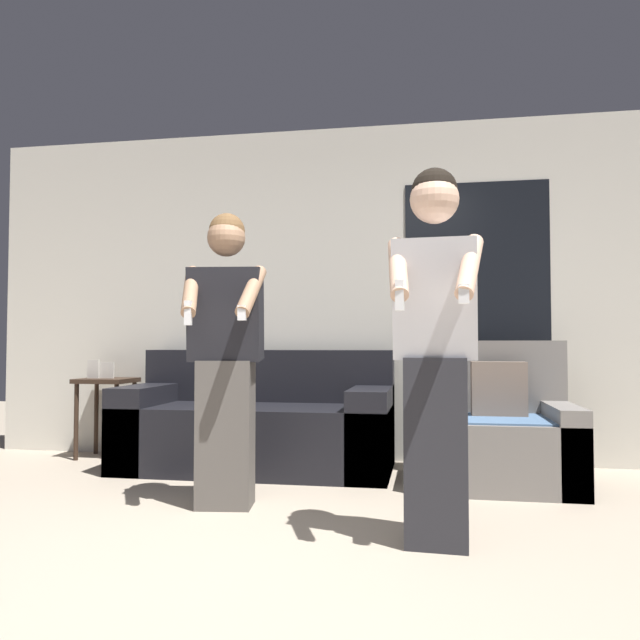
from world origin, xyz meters
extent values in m
plane|color=tan|center=(0.00, 0.00, 0.00)|extent=(14.00, 14.00, 0.00)
cube|color=beige|center=(0.00, 2.83, 1.35)|extent=(5.94, 0.06, 2.70)
cube|color=black|center=(1.11, 2.79, 1.55)|extent=(1.10, 0.01, 1.30)
cube|color=black|center=(-0.52, 2.30, 0.24)|extent=(1.99, 0.89, 0.48)
cube|color=black|center=(-0.52, 2.64, 0.68)|extent=(1.99, 0.22, 0.41)
cube|color=black|center=(-1.38, 2.30, 0.31)|extent=(0.28, 0.89, 0.62)
cube|color=black|center=(0.33, 2.30, 0.31)|extent=(0.28, 0.89, 0.62)
cube|color=slate|center=(1.20, 2.09, 0.22)|extent=(0.95, 0.86, 0.44)
cube|color=slate|center=(1.20, 2.42, 0.70)|extent=(0.95, 0.20, 0.52)
cube|color=slate|center=(0.81, 2.09, 0.27)|extent=(0.18, 0.86, 0.54)
cube|color=slate|center=(1.59, 2.09, 0.27)|extent=(0.18, 0.86, 0.54)
cube|color=slate|center=(1.20, 2.05, 0.44)|extent=(0.81, 0.69, 0.01)
cube|color=#7A6656|center=(1.20, 2.16, 0.63)|extent=(0.36, 0.14, 0.36)
cube|color=#332319|center=(-1.88, 2.57, 0.63)|extent=(0.42, 0.39, 0.04)
cylinder|color=#332319|center=(-2.05, 2.42, 0.31)|extent=(0.04, 0.04, 0.61)
cylinder|color=#332319|center=(-1.71, 2.42, 0.31)|extent=(0.04, 0.04, 0.61)
cylinder|color=#332319|center=(-2.05, 2.73, 0.31)|extent=(0.04, 0.04, 0.61)
cylinder|color=#332319|center=(-1.71, 2.73, 0.31)|extent=(0.04, 0.04, 0.61)
cube|color=beige|center=(-1.99, 2.55, 0.72)|extent=(0.10, 0.02, 0.17)
cube|color=beige|center=(-1.88, 2.57, 0.71)|extent=(0.13, 0.02, 0.15)
cube|color=#56514C|center=(-0.41, 1.26, 0.42)|extent=(0.34, 0.28, 0.83)
cube|color=black|center=(-0.41, 1.25, 1.10)|extent=(0.44, 0.31, 0.55)
sphere|color=#A37A5B|center=(-0.41, 1.24, 1.54)|extent=(0.22, 0.22, 0.22)
sphere|color=brown|center=(-0.41, 1.25, 1.58)|extent=(0.21, 0.21, 0.21)
cylinder|color=#A37A5B|center=(-0.56, 1.08, 1.22)|extent=(0.18, 0.36, 0.32)
cube|color=white|center=(-0.52, 0.93, 1.09)|extent=(0.04, 0.04, 0.13)
cylinder|color=#A37A5B|center=(-0.22, 1.12, 1.22)|extent=(0.09, 0.36, 0.32)
cube|color=white|center=(-0.23, 0.97, 1.09)|extent=(0.05, 0.04, 0.08)
cube|color=#28282D|center=(0.77, 0.77, 0.43)|extent=(0.30, 0.26, 0.87)
cube|color=silver|center=(0.77, 0.74, 1.14)|extent=(0.40, 0.31, 0.58)
sphere|color=#DBAD8E|center=(0.77, 0.73, 1.60)|extent=(0.23, 0.23, 0.23)
sphere|color=black|center=(0.77, 0.74, 1.64)|extent=(0.22, 0.22, 0.22)
cylinder|color=#DBAD8E|center=(0.61, 0.61, 1.27)|extent=(0.11, 0.36, 0.33)
cube|color=white|center=(0.62, 0.46, 1.13)|extent=(0.04, 0.04, 0.13)
cylinder|color=#DBAD8E|center=(0.92, 0.59, 1.27)|extent=(0.16, 0.36, 0.33)
cube|color=white|center=(0.88, 0.44, 1.13)|extent=(0.05, 0.04, 0.08)
camera|label=1|loc=(0.74, -2.19, 0.92)|focal=35.00mm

